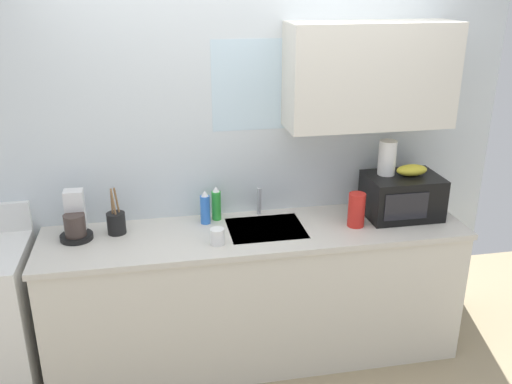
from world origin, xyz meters
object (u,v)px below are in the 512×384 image
(cereal_canister, at_px, (356,210))
(mug_white, at_px, (217,237))
(paper_towel_roll, at_px, (387,158))
(microwave, at_px, (402,196))
(dish_soap_bottle_blue, at_px, (205,208))
(coffee_maker, at_px, (75,221))
(utensil_crock, at_px, (116,222))
(dish_soap_bottle_green, at_px, (216,204))
(banana_bunch, at_px, (412,170))

(cereal_canister, height_order, mug_white, cereal_canister)
(paper_towel_roll, relative_size, mug_white, 2.32)
(paper_towel_roll, bearing_deg, cereal_canister, -147.99)
(mug_white, bearing_deg, microwave, 8.84)
(dish_soap_bottle_blue, bearing_deg, coffee_maker, -175.73)
(dish_soap_bottle_blue, distance_m, utensil_crock, 0.54)
(coffee_maker, bearing_deg, mug_white, -17.17)
(cereal_canister, bearing_deg, coffee_maker, 174.60)
(coffee_maker, height_order, dish_soap_bottle_green, coffee_maker)
(dish_soap_bottle_blue, xyz_separation_m, mug_white, (0.04, -0.31, -0.05))
(coffee_maker, xyz_separation_m, dish_soap_bottle_blue, (0.77, 0.06, -0.00))
(dish_soap_bottle_green, bearing_deg, cereal_canister, -17.51)
(paper_towel_roll, distance_m, dish_soap_bottle_green, 1.11)
(coffee_maker, bearing_deg, utensil_crock, 2.85)
(dish_soap_bottle_blue, bearing_deg, paper_towel_roll, -3.28)
(coffee_maker, relative_size, dish_soap_bottle_blue, 1.29)
(mug_white, bearing_deg, dish_soap_bottle_blue, 96.58)
(coffee_maker, bearing_deg, dish_soap_bottle_blue, 4.27)
(banana_bunch, relative_size, dish_soap_bottle_blue, 0.92)
(dish_soap_bottle_green, bearing_deg, dish_soap_bottle_blue, -148.17)
(coffee_maker, xyz_separation_m, utensil_crock, (0.23, 0.01, -0.03))
(utensil_crock, bearing_deg, paper_towel_roll, -0.67)
(dish_soap_bottle_green, relative_size, utensil_crock, 0.76)
(dish_soap_bottle_green, bearing_deg, coffee_maker, -172.97)
(coffee_maker, bearing_deg, banana_bunch, -1.62)
(dish_soap_bottle_green, distance_m, cereal_canister, 0.87)
(banana_bunch, xyz_separation_m, mug_white, (-1.26, -0.19, -0.26))
(coffee_maker, distance_m, cereal_canister, 1.68)
(dish_soap_bottle_green, xyz_separation_m, mug_white, (-0.04, -0.35, -0.06))
(banana_bunch, relative_size, coffee_maker, 0.71)
(cereal_canister, bearing_deg, microwave, 16.17)
(microwave, relative_size, coffee_maker, 1.64)
(microwave, height_order, coffee_maker, coffee_maker)
(microwave, bearing_deg, coffee_maker, 178.30)
(paper_towel_roll, distance_m, coffee_maker, 1.94)
(cereal_canister, distance_m, mug_white, 0.88)
(coffee_maker, xyz_separation_m, dish_soap_bottle_green, (0.84, 0.10, -0.00))
(dish_soap_bottle_blue, bearing_deg, microwave, -5.37)
(banana_bunch, distance_m, mug_white, 1.30)
(dish_soap_bottle_blue, distance_m, cereal_canister, 0.93)
(dish_soap_bottle_blue, bearing_deg, banana_bunch, -5.10)
(dish_soap_bottle_blue, distance_m, mug_white, 0.31)
(microwave, xyz_separation_m, dish_soap_bottle_blue, (-1.25, 0.12, -0.03))
(microwave, relative_size, banana_bunch, 2.30)
(cereal_canister, bearing_deg, mug_white, -174.11)
(microwave, xyz_separation_m, cereal_canister, (-0.34, -0.10, -0.03))
(paper_towel_roll, relative_size, dish_soap_bottle_green, 0.99)
(banana_bunch, relative_size, cereal_canister, 0.94)
(microwave, height_order, utensil_crock, utensil_crock)
(microwave, bearing_deg, cereal_canister, -163.83)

